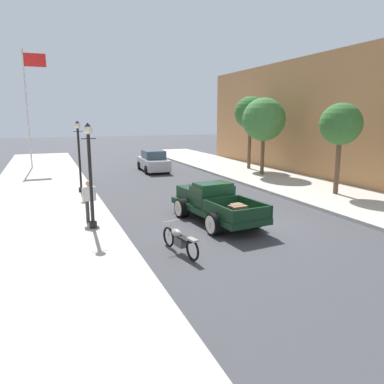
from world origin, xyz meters
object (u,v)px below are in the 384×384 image
at_px(hotrod_truck_dark_green, 213,203).
at_px(street_tree_second, 264,120).
at_px(car_background_silver, 153,162).
at_px(street_lamp_near, 90,168).
at_px(pedestrian_sidewalk_left, 89,199).
at_px(street_tree_nearest, 341,125).
at_px(street_lamp_far, 79,151).
at_px(flagpole, 29,96).
at_px(motorcycle_parked, 180,240).
at_px(street_tree_third, 250,113).

xyz_separation_m(hotrod_truck_dark_green, street_tree_second, (8.12, 9.13, 3.25)).
bearing_deg(car_background_silver, street_lamp_near, -114.24).
xyz_separation_m(pedestrian_sidewalk_left, street_tree_nearest, (12.89, 0.72, 2.70)).
distance_m(car_background_silver, street_tree_second, 8.99).
xyz_separation_m(street_lamp_far, flagpole, (-2.53, 11.61, 3.39)).
relative_size(street_lamp_far, flagpole, 0.42).
bearing_deg(motorcycle_parked, hotrod_truck_dark_green, 49.40).
xyz_separation_m(car_background_silver, flagpole, (-8.62, 4.66, 5.00)).
relative_size(hotrod_truck_dark_green, street_tree_nearest, 1.06).
xyz_separation_m(street_tree_second, street_tree_third, (0.70, 3.01, 0.48)).
distance_m(motorcycle_parked, street_tree_nearest, 12.15).
bearing_deg(street_tree_second, street_lamp_near, -145.62).
xyz_separation_m(street_lamp_near, street_tree_nearest, (12.89, 1.56, 1.40)).
height_order(flagpole, street_tree_third, flagpole).
relative_size(motorcycle_parked, flagpole, 0.23).
bearing_deg(hotrod_truck_dark_green, street_lamp_far, 121.37).
distance_m(motorcycle_parked, street_lamp_far, 10.72).
bearing_deg(street_lamp_far, street_tree_nearest, -23.68).
bearing_deg(hotrod_truck_dark_green, street_tree_nearest, 12.95).
distance_m(street_lamp_far, street_tree_nearest, 13.87).
bearing_deg(street_tree_nearest, hotrod_truck_dark_green, -167.05).
xyz_separation_m(motorcycle_parked, car_background_silver, (4.09, 17.31, 0.33)).
xyz_separation_m(hotrod_truck_dark_green, flagpole, (-7.05, 19.02, 5.02)).
bearing_deg(street_tree_nearest, street_lamp_near, -173.11).
xyz_separation_m(street_tree_nearest, street_tree_third, (0.70, 10.28, 0.69)).
bearing_deg(pedestrian_sidewalk_left, flagpole, 97.29).
height_order(hotrod_truck_dark_green, street_tree_third, street_tree_third).
height_order(car_background_silver, street_lamp_far, street_lamp_far).
distance_m(hotrod_truck_dark_green, car_background_silver, 14.45).
xyz_separation_m(car_background_silver, street_tree_second, (6.56, -5.24, 3.23)).
height_order(flagpole, street_tree_second, flagpole).
xyz_separation_m(street_lamp_near, street_tree_second, (12.89, 8.82, 1.61)).
distance_m(pedestrian_sidewalk_left, street_tree_third, 17.80).
distance_m(street_lamp_near, street_lamp_far, 7.11).
bearing_deg(street_lamp_far, street_lamp_near, -91.97).
bearing_deg(street_tree_nearest, street_tree_second, 90.00).
bearing_deg(street_lamp_far, pedestrian_sidewalk_left, -92.25).
bearing_deg(hotrod_truck_dark_green, street_tree_second, 48.34).
distance_m(street_lamp_far, flagpole, 12.36).
height_order(motorcycle_parked, car_background_silver, car_background_silver).
xyz_separation_m(street_lamp_far, street_tree_second, (12.64, 1.72, 1.61)).
relative_size(pedestrian_sidewalk_left, street_tree_nearest, 0.35).
xyz_separation_m(car_background_silver, pedestrian_sidewalk_left, (-6.33, -13.22, 0.32)).
height_order(street_lamp_near, street_tree_nearest, street_tree_nearest).
relative_size(street_tree_second, street_tree_third, 0.96).
distance_m(car_background_silver, street_tree_nearest, 14.43).
height_order(car_background_silver, flagpole, flagpole).
bearing_deg(street_tree_second, motorcycle_parked, -131.41).
bearing_deg(pedestrian_sidewalk_left, street_lamp_near, -89.94).
bearing_deg(street_lamp_far, flagpole, 102.30).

